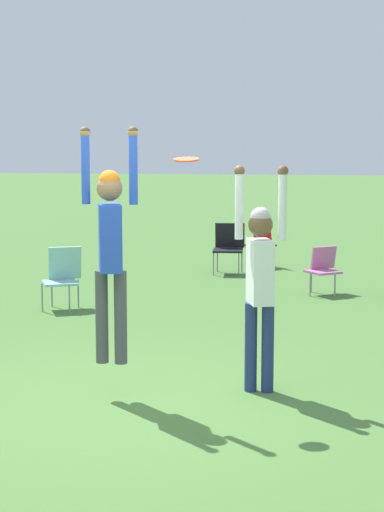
{
  "coord_description": "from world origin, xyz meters",
  "views": [
    {
      "loc": [
        2.02,
        -7.32,
        2.38
      ],
      "look_at": [
        0.54,
        0.79,
        1.3
      ],
      "focal_mm": 60.0,
      "sensor_mm": 36.0,
      "label": 1
    }
  ],
  "objects_px": {
    "person_jumping": "(110,239)",
    "frisbee": "(186,159)",
    "camping_chair_2": "(229,244)",
    "camping_chair_1": "(62,274)",
    "camping_chair_5": "(323,266)",
    "person_defending": "(260,273)",
    "camping_chair_3": "(261,239)"
  },
  "relations": [
    {
      "from": "person_jumping",
      "to": "camping_chair_3",
      "type": "distance_m",
      "value": 9.08
    },
    {
      "from": "camping_chair_1",
      "to": "camping_chair_5",
      "type": "bearing_deg",
      "value": -179.03
    },
    {
      "from": "camping_chair_3",
      "to": "camping_chair_5",
      "type": "relative_size",
      "value": 1.22
    },
    {
      "from": "person_defending",
      "to": "camping_chair_1",
      "type": "bearing_deg",
      "value": -157.45
    },
    {
      "from": "frisbee",
      "to": "camping_chair_2",
      "type": "bearing_deg",
      "value": 95.06
    },
    {
      "from": "camping_chair_2",
      "to": "camping_chair_5",
      "type": "relative_size",
      "value": 1.22
    },
    {
      "from": "person_jumping",
      "to": "camping_chair_5",
      "type": "xyz_separation_m",
      "value": [
        1.79,
        6.08,
        -1.07
      ]
    },
    {
      "from": "person_defending",
      "to": "person_jumping",
      "type": "bearing_deg",
      "value": -90.0
    },
    {
      "from": "camping_chair_5",
      "to": "camping_chair_1",
      "type": "bearing_deg",
      "value": -10.53
    },
    {
      "from": "camping_chair_1",
      "to": "camping_chair_2",
      "type": "distance_m",
      "value": 4.3
    },
    {
      "from": "frisbee",
      "to": "camping_chair_1",
      "type": "relative_size",
      "value": 0.26
    },
    {
      "from": "frisbee",
      "to": "camping_chair_3",
      "type": "relative_size",
      "value": 0.26
    },
    {
      "from": "person_defending",
      "to": "camping_chair_3",
      "type": "distance_m",
      "value": 8.63
    },
    {
      "from": "person_jumping",
      "to": "frisbee",
      "type": "height_order",
      "value": "person_jumping"
    },
    {
      "from": "person_jumping",
      "to": "camping_chair_1",
      "type": "bearing_deg",
      "value": 5.9
    },
    {
      "from": "camping_chair_1",
      "to": "camping_chair_5",
      "type": "distance_m",
      "value": 4.17
    },
    {
      "from": "camping_chair_3",
      "to": "camping_chair_5",
      "type": "distance_m",
      "value": 3.21
    },
    {
      "from": "frisbee",
      "to": "camping_chair_5",
      "type": "relative_size",
      "value": 0.31
    },
    {
      "from": "camping_chair_2",
      "to": "camping_chair_1",
      "type": "bearing_deg",
      "value": 57.36
    },
    {
      "from": "person_defending",
      "to": "camping_chair_2",
      "type": "relative_size",
      "value": 2.36
    },
    {
      "from": "person_jumping",
      "to": "camping_chair_3",
      "type": "relative_size",
      "value": 2.39
    },
    {
      "from": "person_defending",
      "to": "camping_chair_1",
      "type": "height_order",
      "value": "person_defending"
    },
    {
      "from": "person_jumping",
      "to": "frisbee",
      "type": "distance_m",
      "value": 1.01
    },
    {
      "from": "camping_chair_2",
      "to": "camping_chair_5",
      "type": "bearing_deg",
      "value": 126.52
    },
    {
      "from": "camping_chair_1",
      "to": "camping_chair_3",
      "type": "relative_size",
      "value": 0.97
    },
    {
      "from": "person_defending",
      "to": "camping_chair_5",
      "type": "bearing_deg",
      "value": 156.74
    },
    {
      "from": "person_defending",
      "to": "camping_chair_3",
      "type": "relative_size",
      "value": 2.37
    },
    {
      "from": "person_jumping",
      "to": "person_defending",
      "type": "relative_size",
      "value": 1.01
    },
    {
      "from": "person_jumping",
      "to": "camping_chair_5",
      "type": "bearing_deg",
      "value": -35.14
    },
    {
      "from": "frisbee",
      "to": "person_jumping",
      "type": "bearing_deg",
      "value": -171.08
    },
    {
      "from": "person_jumping",
      "to": "frisbee",
      "type": "bearing_deg",
      "value": -99.82
    },
    {
      "from": "camping_chair_1",
      "to": "camping_chair_2",
      "type": "xyz_separation_m",
      "value": [
        1.91,
        3.85,
        0.03
      ]
    }
  ]
}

